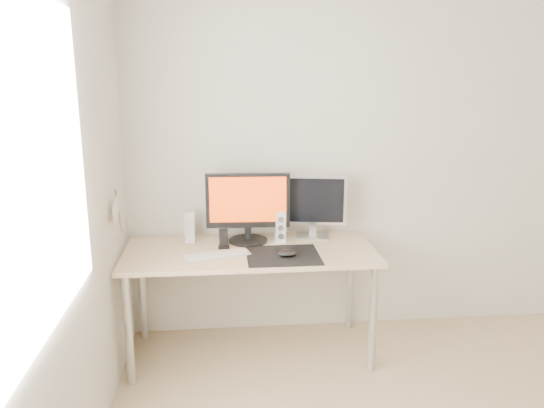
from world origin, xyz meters
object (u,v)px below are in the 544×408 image
mouse (287,253)px  phone_dock (224,242)px  desk (250,261)px  speaker_right (280,226)px  speaker_left (190,227)px  second_monitor (313,203)px  main_monitor (248,205)px  keyboard (216,255)px

mouse → phone_dock: size_ratio=0.91×
desk → speaker_right: 0.31m
phone_dock → speaker_left: bearing=146.7°
second_monitor → phone_dock: 0.66m
desk → speaker_left: 0.47m
speaker_left → main_monitor: bearing=-5.8°
main_monitor → speaker_left: 0.42m
mouse → main_monitor: bearing=124.0°
main_monitor → second_monitor: bearing=7.7°
main_monitor → second_monitor: main_monitor is taller
second_monitor → keyboard: bearing=-153.8°
second_monitor → keyboard: (-0.66, -0.32, -0.23)m
desk → second_monitor: bearing=25.6°
mouse → keyboard: (-0.43, 0.06, -0.02)m
second_monitor → keyboard: 0.77m
second_monitor → phone_dock: bearing=-164.7°
speaker_right → mouse: bearing=-89.0°
speaker_right → keyboard: (-0.43, -0.25, -0.10)m
mouse → keyboard: size_ratio=0.27×
mouse → phone_dock: phone_dock is taller
second_monitor → main_monitor: bearing=-172.3°
phone_dock → second_monitor: bearing=15.3°
mouse → keyboard: mouse is taller
keyboard → phone_dock: 0.17m
main_monitor → second_monitor: (0.44, 0.06, -0.01)m
speaker_left → keyboard: speaker_left is taller
speaker_right → main_monitor: bearing=177.4°
speaker_right → phone_dock: size_ratio=1.64×
second_monitor → desk: bearing=-154.4°
mouse → desk: mouse is taller
second_monitor → phone_dock: second_monitor is taller
desk → main_monitor: main_monitor is taller
mouse → phone_dock: bearing=150.4°
main_monitor → speaker_right: size_ratio=2.60×
desk → main_monitor: size_ratio=2.90×
desk → mouse: bearing=-38.5°
speaker_left → speaker_right: bearing=-4.7°
keyboard → desk: bearing=27.4°
desk → main_monitor: bearing=90.7°
speaker_right → keyboard: speaker_right is taller
main_monitor → speaker_right: (0.21, -0.01, -0.15)m
second_monitor → speaker_left: size_ratio=2.13×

